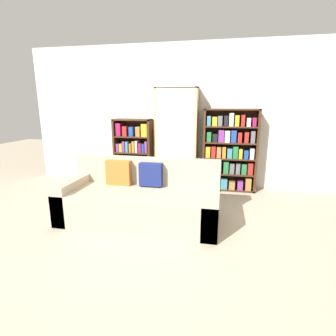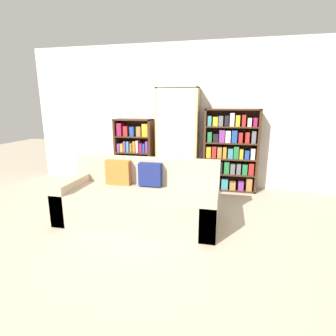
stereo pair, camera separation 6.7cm
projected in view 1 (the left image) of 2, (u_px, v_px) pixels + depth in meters
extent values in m
plane|color=tan|center=(140.00, 243.00, 3.08)|extent=(16.00, 16.00, 0.00)
cube|color=beige|center=(177.00, 117.00, 5.11)|extent=(6.02, 0.06, 2.70)
cube|color=tan|center=(140.00, 206.00, 3.62)|extent=(2.15, 0.93, 0.44)
cube|color=tan|center=(147.00, 170.00, 3.87)|extent=(2.15, 0.20, 0.38)
cube|color=tan|center=(76.00, 197.00, 3.80)|extent=(0.20, 0.93, 0.56)
cube|color=tan|center=(211.00, 207.00, 3.42)|extent=(0.20, 0.93, 0.56)
cube|color=#B76628|center=(119.00, 173.00, 3.80)|extent=(0.36, 0.12, 0.36)
cube|color=navy|center=(151.00, 174.00, 3.70)|extent=(0.32, 0.12, 0.32)
cube|color=#3D2314|center=(117.00, 151.00, 5.31)|extent=(0.04, 0.32, 1.30)
cube|color=#3D2314|center=(151.00, 153.00, 5.17)|extent=(0.04, 0.32, 1.30)
cube|color=#3D2314|center=(132.00, 120.00, 5.09)|extent=(0.75, 0.32, 0.02)
cube|color=#3D2314|center=(134.00, 183.00, 5.39)|extent=(0.75, 0.32, 0.02)
cube|color=#3D2314|center=(136.00, 151.00, 5.38)|extent=(0.75, 0.01, 1.30)
cube|color=#3D2314|center=(134.00, 167.00, 5.31)|extent=(0.67, 0.32, 0.02)
cube|color=#3D2314|center=(134.00, 152.00, 5.24)|extent=(0.67, 0.32, 0.02)
cube|color=#3D2314|center=(133.00, 136.00, 5.16)|extent=(0.67, 0.32, 0.02)
cube|color=#1E4293|center=(121.00, 176.00, 5.40)|extent=(0.07, 0.24, 0.23)
cube|color=olive|center=(127.00, 177.00, 5.39)|extent=(0.08, 0.24, 0.19)
cube|color=teal|center=(132.00, 177.00, 5.36)|extent=(0.07, 0.24, 0.22)
cube|color=gold|center=(137.00, 177.00, 5.34)|extent=(0.08, 0.24, 0.22)
cube|color=#7A3384|center=(142.00, 177.00, 5.31)|extent=(0.09, 0.24, 0.25)
cube|color=#AD231E|center=(147.00, 178.00, 5.30)|extent=(0.09, 0.24, 0.23)
cube|color=beige|center=(120.00, 161.00, 5.33)|extent=(0.05, 0.24, 0.22)
cube|color=#AD231E|center=(123.00, 162.00, 5.32)|extent=(0.05, 0.24, 0.18)
cube|color=olive|center=(126.00, 162.00, 5.31)|extent=(0.05, 0.24, 0.20)
cube|color=#7A3384|center=(129.00, 163.00, 5.30)|extent=(0.04, 0.24, 0.16)
cube|color=#5B5B60|center=(132.00, 162.00, 5.28)|extent=(0.04, 0.24, 0.19)
cube|color=black|center=(135.00, 163.00, 5.27)|extent=(0.06, 0.24, 0.18)
cube|color=#5B5B60|center=(138.00, 162.00, 5.25)|extent=(0.05, 0.24, 0.23)
cube|color=orange|center=(142.00, 163.00, 5.25)|extent=(0.04, 0.24, 0.19)
cube|color=#7A3384|center=(145.00, 163.00, 5.23)|extent=(0.05, 0.24, 0.17)
cube|color=#237038|center=(148.00, 162.00, 5.22)|extent=(0.06, 0.24, 0.23)
cube|color=#7A3384|center=(119.00, 147.00, 5.26)|extent=(0.06, 0.24, 0.16)
cube|color=gold|center=(123.00, 147.00, 5.25)|extent=(0.05, 0.24, 0.16)
cube|color=#7A3384|center=(125.00, 146.00, 5.23)|extent=(0.05, 0.24, 0.21)
cube|color=teal|center=(128.00, 146.00, 5.22)|extent=(0.05, 0.24, 0.21)
cube|color=olive|center=(132.00, 147.00, 5.21)|extent=(0.04, 0.24, 0.17)
cube|color=orange|center=(135.00, 146.00, 5.19)|extent=(0.04, 0.24, 0.22)
cube|color=beige|center=(138.00, 146.00, 5.18)|extent=(0.04, 0.24, 0.23)
cube|color=#8E1947|center=(141.00, 147.00, 5.17)|extent=(0.06, 0.24, 0.18)
cube|color=#1E4293|center=(144.00, 148.00, 5.16)|extent=(0.04, 0.24, 0.17)
cube|color=#7A3384|center=(147.00, 147.00, 5.14)|extent=(0.05, 0.24, 0.22)
cube|color=#8E1947|center=(120.00, 129.00, 5.17)|extent=(0.09, 0.24, 0.25)
cube|color=#AD231E|center=(126.00, 131.00, 5.15)|extent=(0.08, 0.24, 0.19)
cube|color=#1E4293|center=(133.00, 131.00, 5.13)|extent=(0.08, 0.24, 0.18)
cube|color=olive|center=(139.00, 131.00, 5.10)|extent=(0.08, 0.24, 0.19)
cube|color=gold|center=(146.00, 130.00, 5.07)|extent=(0.12, 0.24, 0.24)
cube|color=tan|center=(158.00, 138.00, 5.05)|extent=(0.04, 0.36, 1.88)
cube|color=tan|center=(196.00, 139.00, 4.91)|extent=(0.04, 0.36, 1.88)
cube|color=tan|center=(177.00, 88.00, 4.76)|extent=(0.78, 0.36, 0.02)
cube|color=tan|center=(176.00, 186.00, 5.20)|extent=(0.78, 0.36, 0.02)
cube|color=tan|center=(178.00, 138.00, 5.14)|extent=(0.78, 0.01, 1.88)
cube|color=silver|center=(175.00, 140.00, 4.81)|extent=(0.70, 0.01, 1.86)
cube|color=tan|center=(176.00, 170.00, 5.12)|extent=(0.70, 0.32, 0.02)
cube|color=tan|center=(177.00, 155.00, 5.05)|extent=(0.70, 0.32, 0.02)
cube|color=tan|center=(177.00, 139.00, 4.98)|extent=(0.70, 0.32, 0.02)
cube|color=tan|center=(177.00, 123.00, 4.91)|extent=(0.70, 0.32, 0.02)
cube|color=tan|center=(177.00, 106.00, 4.83)|extent=(0.70, 0.32, 0.02)
cylinder|color=silver|center=(163.00, 182.00, 5.22)|extent=(0.01, 0.01, 0.08)
cone|color=silver|center=(163.00, 178.00, 5.20)|extent=(0.09, 0.09, 0.10)
cylinder|color=silver|center=(170.00, 183.00, 5.21)|extent=(0.01, 0.01, 0.08)
cone|color=silver|center=(170.00, 178.00, 5.19)|extent=(0.09, 0.09, 0.10)
cylinder|color=silver|center=(176.00, 183.00, 5.17)|extent=(0.01, 0.01, 0.08)
cone|color=silver|center=(176.00, 179.00, 5.15)|extent=(0.09, 0.09, 0.10)
cylinder|color=silver|center=(183.00, 183.00, 5.17)|extent=(0.01, 0.01, 0.08)
cone|color=silver|center=(183.00, 179.00, 5.15)|extent=(0.09, 0.09, 0.10)
cylinder|color=silver|center=(190.00, 184.00, 5.15)|extent=(0.01, 0.01, 0.08)
cone|color=silver|center=(190.00, 179.00, 5.12)|extent=(0.09, 0.09, 0.10)
cylinder|color=silver|center=(163.00, 167.00, 5.17)|extent=(0.01, 0.01, 0.07)
cone|color=silver|center=(163.00, 163.00, 5.16)|extent=(0.08, 0.08, 0.08)
cylinder|color=silver|center=(168.00, 167.00, 5.16)|extent=(0.01, 0.01, 0.07)
cone|color=silver|center=(168.00, 163.00, 5.14)|extent=(0.08, 0.08, 0.08)
cylinder|color=silver|center=(174.00, 168.00, 5.13)|extent=(0.01, 0.01, 0.07)
cone|color=silver|center=(174.00, 164.00, 5.12)|extent=(0.08, 0.08, 0.08)
cylinder|color=silver|center=(179.00, 168.00, 5.10)|extent=(0.01, 0.01, 0.07)
cone|color=silver|center=(179.00, 164.00, 5.08)|extent=(0.08, 0.08, 0.08)
cylinder|color=silver|center=(185.00, 168.00, 5.09)|extent=(0.01, 0.01, 0.07)
cone|color=silver|center=(185.00, 164.00, 5.07)|extent=(0.08, 0.08, 0.08)
cylinder|color=silver|center=(191.00, 168.00, 5.07)|extent=(0.01, 0.01, 0.07)
cone|color=silver|center=(191.00, 165.00, 5.06)|extent=(0.08, 0.08, 0.08)
cylinder|color=silver|center=(164.00, 152.00, 5.11)|extent=(0.01, 0.01, 0.07)
cone|color=silver|center=(163.00, 148.00, 5.09)|extent=(0.09, 0.09, 0.08)
cylinder|color=silver|center=(170.00, 152.00, 5.08)|extent=(0.01, 0.01, 0.07)
cone|color=silver|center=(170.00, 148.00, 5.06)|extent=(0.09, 0.09, 0.08)
cylinder|color=silver|center=(177.00, 152.00, 5.04)|extent=(0.01, 0.01, 0.07)
cone|color=silver|center=(177.00, 148.00, 5.02)|extent=(0.09, 0.09, 0.08)
cylinder|color=silver|center=(183.00, 153.00, 5.00)|extent=(0.01, 0.01, 0.07)
cone|color=silver|center=(183.00, 149.00, 4.98)|extent=(0.09, 0.09, 0.08)
cylinder|color=silver|center=(190.00, 153.00, 5.00)|extent=(0.01, 0.01, 0.07)
cone|color=silver|center=(190.00, 149.00, 4.98)|extent=(0.09, 0.09, 0.08)
cylinder|color=silver|center=(165.00, 136.00, 5.01)|extent=(0.01, 0.01, 0.07)
cone|color=silver|center=(165.00, 132.00, 4.99)|extent=(0.09, 0.09, 0.09)
cylinder|color=silver|center=(177.00, 136.00, 4.97)|extent=(0.01, 0.01, 0.07)
cone|color=silver|center=(177.00, 132.00, 4.96)|extent=(0.09, 0.09, 0.09)
cylinder|color=silver|center=(188.00, 137.00, 4.92)|extent=(0.01, 0.01, 0.07)
cone|color=silver|center=(188.00, 132.00, 4.91)|extent=(0.09, 0.09, 0.09)
cylinder|color=silver|center=(165.00, 120.00, 4.93)|extent=(0.01, 0.01, 0.07)
cone|color=silver|center=(165.00, 116.00, 4.91)|extent=(0.09, 0.09, 0.08)
cylinder|color=silver|center=(177.00, 120.00, 4.89)|extent=(0.01, 0.01, 0.07)
cone|color=silver|center=(177.00, 116.00, 4.87)|extent=(0.09, 0.09, 0.08)
cylinder|color=silver|center=(188.00, 120.00, 4.85)|extent=(0.01, 0.01, 0.07)
cone|color=silver|center=(189.00, 116.00, 4.83)|extent=(0.09, 0.09, 0.08)
cylinder|color=silver|center=(166.00, 103.00, 4.88)|extent=(0.01, 0.01, 0.07)
cone|color=silver|center=(166.00, 99.00, 4.86)|extent=(0.09, 0.09, 0.09)
cylinder|color=silver|center=(177.00, 103.00, 4.82)|extent=(0.01, 0.01, 0.07)
cone|color=silver|center=(177.00, 98.00, 4.81)|extent=(0.09, 0.09, 0.09)
cylinder|color=silver|center=(189.00, 103.00, 4.79)|extent=(0.01, 0.01, 0.07)
cone|color=silver|center=(189.00, 98.00, 4.77)|extent=(0.09, 0.09, 0.09)
cube|color=#3D2314|center=(204.00, 150.00, 4.94)|extent=(0.04, 0.32, 1.50)
cube|color=#3D2314|center=(256.00, 151.00, 4.76)|extent=(0.04, 0.32, 1.50)
cube|color=#3D2314|center=(232.00, 109.00, 4.67)|extent=(0.98, 0.32, 0.02)
cube|color=#3D2314|center=(227.00, 188.00, 5.02)|extent=(0.98, 0.32, 0.02)
cube|color=#3D2314|center=(229.00, 149.00, 4.99)|extent=(0.98, 0.01, 1.50)
cube|color=#3D2314|center=(228.00, 173.00, 4.95)|extent=(0.90, 0.32, 0.02)
cube|color=#3D2314|center=(229.00, 158.00, 4.88)|extent=(0.90, 0.32, 0.02)
cube|color=#3D2314|center=(230.00, 143.00, 4.81)|extent=(0.90, 0.32, 0.02)
cube|color=#3D2314|center=(231.00, 127.00, 4.74)|extent=(0.90, 0.32, 0.02)
cube|color=olive|center=(208.00, 182.00, 5.06)|extent=(0.10, 0.24, 0.20)
cube|color=orange|center=(216.00, 182.00, 5.03)|extent=(0.12, 0.24, 0.21)
cube|color=teal|center=(224.00, 183.00, 5.00)|extent=(0.12, 0.24, 0.19)
cube|color=olive|center=(232.00, 184.00, 4.98)|extent=(0.11, 0.24, 0.15)
cube|color=#7A3384|center=(240.00, 185.00, 4.95)|extent=(0.10, 0.24, 0.17)
cube|color=olive|center=(248.00, 183.00, 4.91)|extent=(0.10, 0.24, 0.23)
cube|color=gold|center=(208.00, 166.00, 4.99)|extent=(0.07, 0.24, 0.22)
cube|color=olive|center=(214.00, 168.00, 4.97)|extent=(0.10, 0.24, 0.16)
cube|color=black|center=(220.00, 166.00, 4.94)|extent=(0.07, 0.24, 0.23)
cube|color=#237038|center=(226.00, 167.00, 4.92)|extent=(0.09, 0.24, 0.23)
cube|color=#5B5B60|center=(232.00, 168.00, 4.90)|extent=(0.08, 0.24, 0.19)
cube|color=#5B5B60|center=(238.00, 168.00, 4.88)|extent=(0.07, 0.24, 0.20)
cube|color=#237038|center=(244.00, 168.00, 4.86)|extent=(0.09, 0.24, 0.19)
cube|color=#AD231E|center=(250.00, 168.00, 4.84)|extent=(0.09, 0.24, 0.22)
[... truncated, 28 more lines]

